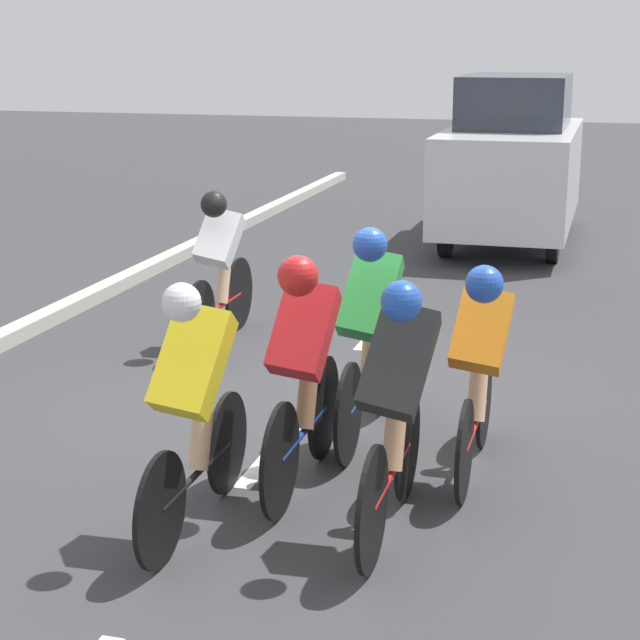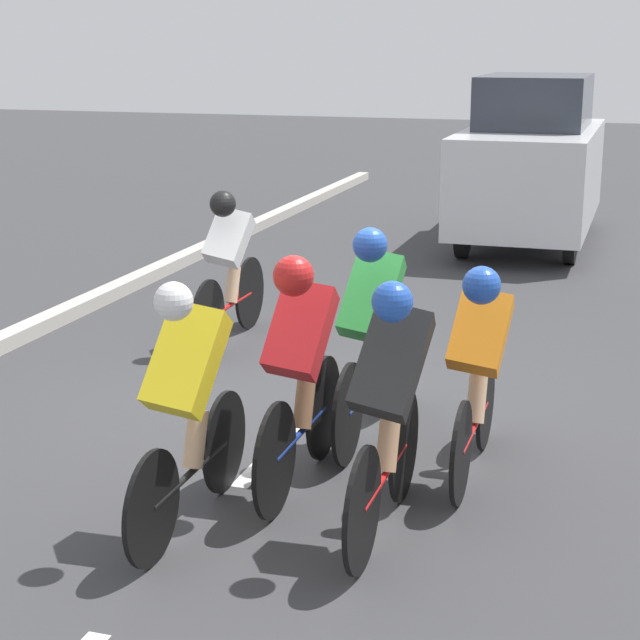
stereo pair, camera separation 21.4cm
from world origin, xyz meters
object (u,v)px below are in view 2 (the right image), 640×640
(cyclist_white, at_px, (229,263))
(cyclist_black, at_px, (389,403))
(support_car, at_px, (531,162))
(cyclist_green, at_px, (370,328))
(cyclist_orange, at_px, (478,364))
(cyclist_red, at_px, (300,365))
(cyclist_yellow, at_px, (187,399))

(cyclist_white, xyz_separation_m, cyclist_black, (-2.35, 3.44, 0.04))
(cyclist_black, height_order, support_car, support_car)
(cyclist_green, bearing_deg, cyclist_orange, 151.92)
(cyclist_red, bearing_deg, cyclist_orange, -153.47)
(cyclist_yellow, relative_size, support_car, 0.41)
(cyclist_red, height_order, cyclist_black, cyclist_black)
(support_car, bearing_deg, cyclist_red, 87.61)
(cyclist_green, bearing_deg, cyclist_white, -47.09)
(cyclist_white, relative_size, cyclist_yellow, 1.04)
(cyclist_orange, bearing_deg, cyclist_red, 26.53)
(cyclist_orange, height_order, cyclist_red, cyclist_red)
(cyclist_orange, xyz_separation_m, support_car, (0.64, -8.37, 0.35))
(cyclist_orange, distance_m, support_car, 8.40)
(cyclist_yellow, distance_m, cyclist_black, 1.13)
(cyclist_green, bearing_deg, cyclist_yellow, 69.67)
(cyclist_yellow, relative_size, cyclist_black, 1.00)
(cyclist_green, distance_m, cyclist_orange, 0.93)
(cyclist_green, xyz_separation_m, support_car, (-0.18, -7.93, 0.30))
(cyclist_white, bearing_deg, cyclist_yellow, 108.67)
(cyclist_orange, relative_size, cyclist_red, 0.96)
(cyclist_white, height_order, cyclist_black, cyclist_black)
(cyclist_red, xyz_separation_m, cyclist_black, (-0.68, 0.49, -0.01))
(cyclist_black, bearing_deg, cyclist_green, -71.29)
(cyclist_red, height_order, support_car, support_car)
(cyclist_orange, xyz_separation_m, cyclist_yellow, (1.44, 1.23, 0.03))
(cyclist_yellow, distance_m, support_car, 9.64)
(cyclist_green, distance_m, support_car, 7.94)
(cyclist_yellow, bearing_deg, cyclist_orange, -139.38)
(cyclist_white, distance_m, support_car, 6.28)
(cyclist_red, relative_size, cyclist_black, 1.01)
(cyclist_green, relative_size, support_car, 0.43)
(cyclist_orange, distance_m, cyclist_red, 1.13)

